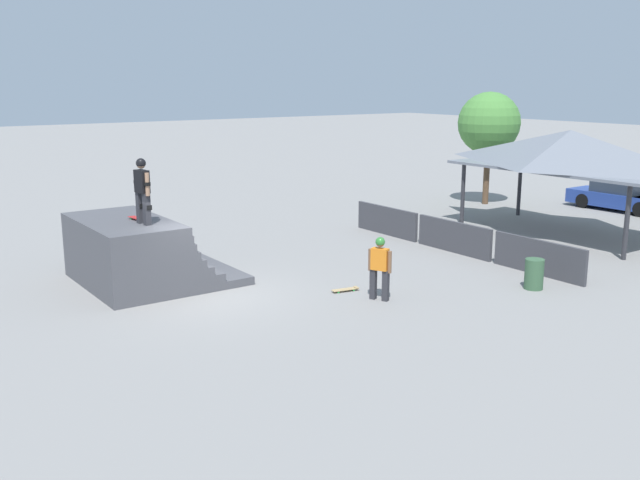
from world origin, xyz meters
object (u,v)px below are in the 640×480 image
object	(u,v)px
skateboard_on_ground	(346,289)
parked_car_blue	(620,197)
bystander_walking	(380,263)
trash_bin	(534,274)
skateboard_on_deck	(138,218)
tree_far_back	(489,124)
skater_on_deck	(142,187)

from	to	relation	value
skateboard_on_ground	parked_car_blue	bearing A→B (deg)	20.16
bystander_walking	parked_car_blue	world-z (taller)	bystander_walking
trash_bin	skateboard_on_deck	bearing A→B (deg)	-127.06
skateboard_on_ground	tree_far_back	world-z (taller)	tree_far_back
tree_far_back	parked_car_blue	size ratio (longest dim) A/B	1.13
bystander_walking	skateboard_on_ground	distance (m)	1.48
skateboard_on_ground	trash_bin	distance (m)	5.23
trash_bin	parked_car_blue	distance (m)	14.34
skater_on_deck	skateboard_on_deck	size ratio (longest dim) A/B	2.27
skater_on_deck	tree_far_back	size ratio (longest dim) A/B	0.34
skateboard_on_deck	skateboard_on_ground	bearing A→B (deg)	41.42
bystander_walking	tree_far_back	world-z (taller)	tree_far_back
skateboard_on_deck	skateboard_on_ground	xyz separation A→B (m)	(3.80, 4.36, -1.87)
skateboard_on_deck	skateboard_on_ground	world-z (taller)	skateboard_on_deck
bystander_walking	skateboard_on_ground	world-z (taller)	bystander_walking
bystander_walking	tree_far_back	bearing A→B (deg)	-83.19
trash_bin	skateboard_on_ground	bearing A→B (deg)	-122.65
skater_on_deck	skateboard_on_deck	world-z (taller)	skater_on_deck
skater_on_deck	parked_car_blue	size ratio (longest dim) A/B	0.39
skater_on_deck	skateboard_on_ground	xyz separation A→B (m)	(3.20, 4.42, -2.84)
skateboard_on_deck	parked_car_blue	xyz separation A→B (m)	(0.89, 21.91, -1.33)
bystander_walking	skateboard_on_deck	bearing A→B (deg)	17.72
skateboard_on_deck	bystander_walking	xyz separation A→B (m)	(4.91, 4.61, -0.93)
bystander_walking	trash_bin	xyz separation A→B (m)	(1.70, 4.15, -0.57)
skater_on_deck	skateboard_on_ground	world-z (taller)	skater_on_deck
trash_bin	parked_car_blue	size ratio (longest dim) A/B	0.19
tree_far_back	skateboard_on_deck	bearing A→B (deg)	-78.45
skateboard_on_deck	skater_on_deck	bearing A→B (deg)	-13.27
skater_on_deck	tree_far_back	bearing A→B (deg)	96.51
bystander_walking	tree_far_back	size ratio (longest dim) A/B	0.33
skater_on_deck	skateboard_on_deck	xyz separation A→B (m)	(-0.60, 0.06, -0.96)
trash_bin	bystander_walking	bearing A→B (deg)	-112.26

